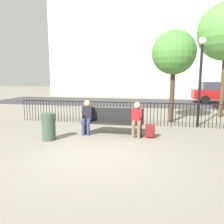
{
  "coord_description": "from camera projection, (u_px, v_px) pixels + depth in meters",
  "views": [
    {
      "loc": [
        1.48,
        -5.18,
        1.96
      ],
      "look_at": [
        0.0,
        1.96,
        0.8
      ],
      "focal_mm": 35.0,
      "sensor_mm": 36.0,
      "label": 1
    }
  ],
  "objects": [
    {
      "name": "seated_person_1",
      "position": [
        137.0,
        117.0,
        7.19
      ],
      "size": [
        0.34,
        0.39,
        1.17
      ],
      "color": "brown",
      "rests_on": "ground"
    },
    {
      "name": "parked_car_0",
      "position": [
        220.0,
        92.0,
        16.78
      ],
      "size": [
        4.2,
        1.94,
        1.62
      ],
      "color": "maroon",
      "rests_on": "ground"
    },
    {
      "name": "lamp_post",
      "position": [
        201.0,
        68.0,
        8.44
      ],
      "size": [
        0.28,
        0.28,
        3.47
      ],
      "color": "black",
      "rests_on": "ground"
    },
    {
      "name": "backpack",
      "position": [
        150.0,
        131.0,
        7.14
      ],
      "size": [
        0.31,
        0.23,
        0.43
      ],
      "color": "maroon",
      "rests_on": "ground"
    },
    {
      "name": "fence_railing",
      "position": [
        120.0,
        111.0,
        9.14
      ],
      "size": [
        9.01,
        0.03,
        0.95
      ],
      "color": "black",
      "rests_on": "ground"
    },
    {
      "name": "ground_plane",
      "position": [
        97.0,
        154.0,
        5.61
      ],
      "size": [
        80.0,
        80.0,
        0.0
      ],
      "primitive_type": "plane",
      "color": "gray"
    },
    {
      "name": "building_facade",
      "position": [
        146.0,
        6.0,
        23.46
      ],
      "size": [
        20.0,
        6.0,
        19.11
      ],
      "color": "beige",
      "rests_on": "ground"
    },
    {
      "name": "tree_0",
      "position": [
        174.0,
        53.0,
        9.31
      ],
      "size": [
        1.87,
        1.87,
        3.95
      ],
      "color": "#422D1E",
      "rests_on": "ground"
    },
    {
      "name": "park_bench",
      "position": [
        112.0,
        120.0,
        7.51
      ],
      "size": [
        2.07,
        0.45,
        0.92
      ],
      "color": "black",
      "rests_on": "ground"
    },
    {
      "name": "street_surface",
      "position": [
        138.0,
        102.0,
        17.22
      ],
      "size": [
        24.0,
        6.0,
        0.01
      ],
      "color": "#333335",
      "rests_on": "ground"
    },
    {
      "name": "seated_person_0",
      "position": [
        87.0,
        115.0,
        7.53
      ],
      "size": [
        0.34,
        0.39,
        1.19
      ],
      "color": "navy",
      "rests_on": "ground"
    },
    {
      "name": "trash_bin",
      "position": [
        49.0,
        127.0,
        6.85
      ],
      "size": [
        0.41,
        0.41,
        0.85
      ],
      "color": "#384C38",
      "rests_on": "ground"
    }
  ]
}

